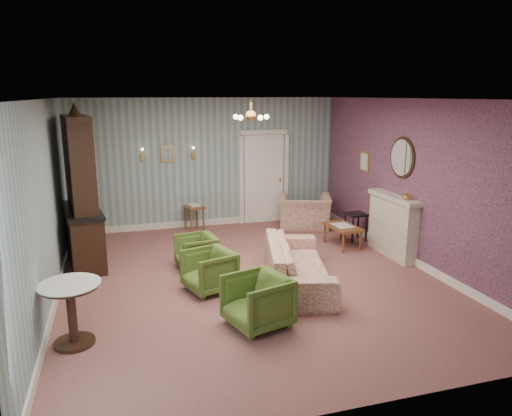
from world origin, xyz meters
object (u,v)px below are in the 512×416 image
object	(u,v)px
pedestal_table	(72,314)
coffee_table	(342,236)
olive_chair_a	(257,299)
sofa_chintz	(298,256)
wingback_chair	(304,206)
fireplace	(392,226)
olive_chair_b	(209,269)
olive_chair_c	(196,250)
dresser	(80,187)
side_table_black	(355,227)

from	to	relation	value
pedestal_table	coffee_table	bearing A→B (deg)	27.81
olive_chair_a	sofa_chintz	xyz separation A→B (m)	(1.04, 1.21, 0.07)
wingback_chair	fireplace	size ratio (longest dim) A/B	0.82
olive_chair_b	olive_chair_c	world-z (taller)	olive_chair_b
pedestal_table	dresser	bearing A→B (deg)	90.00
sofa_chintz	fireplace	xyz separation A→B (m)	(2.20, 0.78, 0.13)
wingback_chair	olive_chair_c	bearing A→B (deg)	54.56
olive_chair_c	sofa_chintz	distance (m)	1.83
coffee_table	pedestal_table	size ratio (longest dim) A/B	1.07
sofa_chintz	fireplace	bearing A→B (deg)	-56.07
pedestal_table	olive_chair_b	bearing A→B (deg)	31.17
dresser	pedestal_table	distance (m)	3.15
dresser	pedestal_table	world-z (taller)	dresser
olive_chair_c	side_table_black	xyz separation A→B (m)	(3.43, 0.67, -0.03)
coffee_table	side_table_black	size ratio (longest dim) A/B	1.45
dresser	coffee_table	distance (m)	5.02
dresser	fireplace	distance (m)	5.69
sofa_chintz	wingback_chair	world-z (taller)	wingback_chair
dresser	coffee_table	size ratio (longest dim) A/B	3.25
pedestal_table	wingback_chair	bearing A→B (deg)	41.12
olive_chair_c	olive_chair_a	bearing A→B (deg)	1.60
olive_chair_b	fireplace	world-z (taller)	fireplace
olive_chair_b	pedestal_table	size ratio (longest dim) A/B	0.89
olive_chair_a	wingback_chair	bearing A→B (deg)	134.18
olive_chair_a	olive_chair_b	distance (m)	1.38
olive_chair_b	side_table_black	size ratio (longest dim) A/B	1.20
sofa_chintz	side_table_black	distance (m)	2.69
sofa_chintz	pedestal_table	distance (m)	3.47
olive_chair_b	olive_chair_c	distance (m)	1.02
wingback_chair	fireplace	xyz separation A→B (m)	(0.84, -2.26, 0.08)
coffee_table	side_table_black	world-z (taller)	side_table_black
wingback_chair	pedestal_table	world-z (taller)	wingback_chair
olive_chair_c	fireplace	xyz separation A→B (m)	(3.64, -0.35, 0.25)
olive_chair_a	wingback_chair	distance (m)	4.88
olive_chair_a	pedestal_table	world-z (taller)	pedestal_table
olive_chair_b	sofa_chintz	bearing A→B (deg)	68.02
sofa_chintz	side_table_black	xyz separation A→B (m)	(1.99, 1.80, -0.16)
olive_chair_b	olive_chair_c	xyz separation A→B (m)	(-0.02, 1.02, -0.02)
sofa_chintz	wingback_chair	size ratio (longest dim) A/B	2.02
fireplace	coffee_table	size ratio (longest dim) A/B	1.64
sofa_chintz	dresser	world-z (taller)	dresser
fireplace	wingback_chair	bearing A→B (deg)	110.45
olive_chair_b	fireplace	size ratio (longest dim) A/B	0.51
sofa_chintz	coffee_table	world-z (taller)	sofa_chintz
dresser	olive_chair_a	bearing A→B (deg)	-63.35
olive_chair_b	coffee_table	distance (m)	3.30
wingback_chair	sofa_chintz	bearing A→B (deg)	86.14
dresser	side_table_black	world-z (taller)	dresser
side_table_black	olive_chair_b	bearing A→B (deg)	-153.64
wingback_chair	dresser	size ratio (longest dim) A/B	0.41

